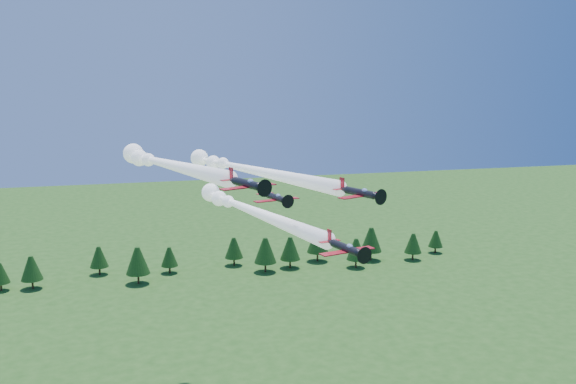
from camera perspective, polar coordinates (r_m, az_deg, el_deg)
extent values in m
cylinder|color=black|center=(88.89, 5.13, -4.97)|extent=(2.63, 6.13, 1.12)
cone|color=black|center=(86.13, 6.47, -5.49)|extent=(1.34, 1.26, 1.12)
cone|color=black|center=(85.61, 6.74, -5.60)|extent=(0.61, 0.61, 0.49)
cylinder|color=black|center=(85.46, 6.81, -5.62)|extent=(2.28, 0.64, 2.35)
cube|color=red|center=(88.63, 5.29, -5.26)|extent=(8.40, 3.58, 0.13)
cube|color=red|center=(92.06, 3.72, -4.38)|extent=(3.38, 1.75, 0.08)
cube|color=red|center=(91.93, 3.69, -3.83)|extent=(0.37, 1.05, 1.62)
ellipsoid|color=#849DCD|center=(87.98, 5.51, -4.83)|extent=(1.12, 1.50, 0.70)
sphere|color=white|center=(121.79, -5.28, -0.83)|extent=(2.30, 2.30, 2.30)
sphere|color=white|center=(126.13, -6.18, -0.46)|extent=(3.00, 3.00, 3.00)
sphere|color=white|center=(130.51, -7.03, -0.12)|extent=(3.70, 3.70, 3.70)
cylinder|color=black|center=(87.35, -3.71, 0.74)|extent=(3.23, 6.07, 1.12)
cone|color=black|center=(84.42, -2.42, 0.43)|extent=(1.41, 1.35, 1.12)
cone|color=black|center=(83.86, -2.17, 0.36)|extent=(0.64, 0.65, 0.49)
cylinder|color=black|center=(83.71, -2.10, 0.34)|extent=(2.22, 0.89, 2.36)
cube|color=red|center=(87.03, -3.55, 0.47)|extent=(8.31, 4.41, 0.13)
cube|color=red|center=(90.70, -5.05, 1.11)|extent=(3.39, 2.06, 0.08)
cube|color=red|center=(90.66, -5.10, 1.68)|extent=(0.48, 1.03, 1.63)
ellipsoid|color=#849DCD|center=(86.43, -3.35, 0.95)|extent=(1.24, 1.55, 0.70)
sphere|color=white|center=(115.42, -12.23, 2.84)|extent=(2.30, 2.30, 2.30)
sphere|color=white|center=(118.97, -12.99, 3.03)|extent=(3.00, 3.00, 3.00)
sphere|color=white|center=(122.54, -13.71, 3.20)|extent=(3.70, 3.70, 3.70)
cylinder|color=black|center=(97.45, 6.42, -0.06)|extent=(3.32, 6.14, 1.14)
cone|color=black|center=(94.89, 7.89, -0.37)|extent=(1.44, 1.37, 1.14)
cone|color=black|center=(94.41, 8.18, -0.43)|extent=(0.65, 0.66, 0.50)
cylinder|color=black|center=(94.28, 8.26, -0.45)|extent=(2.24, 0.92, 2.39)
cube|color=red|center=(97.19, 6.60, -0.31)|extent=(8.41, 4.53, 0.14)
cube|color=red|center=(100.40, 4.85, 0.30)|extent=(3.43, 2.11, 0.08)
cube|color=red|center=(100.33, 4.82, 0.83)|extent=(0.49, 1.05, 1.65)
ellipsoid|color=#849DCD|center=(96.63, 6.84, 0.12)|extent=(1.27, 1.57, 0.71)
sphere|color=white|center=(129.23, -5.68, 2.48)|extent=(2.30, 2.30, 2.30)
sphere|color=white|center=(133.52, -6.78, 2.71)|extent=(3.00, 3.00, 3.00)
sphere|color=white|center=(137.86, -7.81, 2.92)|extent=(3.70, 3.70, 3.70)
cylinder|color=black|center=(97.08, -1.12, -0.48)|extent=(2.29, 5.37, 0.98)
cone|color=black|center=(94.42, -0.23, -0.78)|extent=(1.17, 1.10, 0.98)
cone|color=black|center=(93.92, -0.06, -0.84)|extent=(0.53, 0.54, 0.43)
cylinder|color=black|center=(93.78, -0.01, -0.85)|extent=(2.00, 0.56, 2.06)
cube|color=red|center=(96.80, -1.01, -0.70)|extent=(7.35, 3.12, 0.12)
cube|color=red|center=(100.10, -2.07, -0.13)|extent=(2.96, 1.53, 0.07)
cube|color=red|center=(100.04, -2.10, 0.32)|extent=(0.32, 0.92, 1.42)
ellipsoid|color=#849DCD|center=(96.25, -0.88, -0.33)|extent=(0.98, 1.32, 0.61)
cylinder|color=#382314|center=(225.43, 11.02, -5.62)|extent=(0.60, 0.60, 2.59)
cone|color=#133510|center=(224.23, 11.06, -4.48)|extent=(5.93, 5.93, 6.67)
cylinder|color=#382314|center=(206.57, -21.75, -7.62)|extent=(0.60, 0.60, 2.79)
cone|color=#133510|center=(205.17, -21.84, -6.29)|extent=(6.37, 6.37, 7.17)
cylinder|color=#382314|center=(210.47, -10.47, -6.77)|extent=(0.60, 0.60, 2.37)
cone|color=#133510|center=(209.28, -10.50, -5.66)|extent=(5.42, 5.42, 6.10)
cylinder|color=#382314|center=(201.82, -13.15, -7.50)|extent=(0.60, 0.60, 3.18)
cone|color=#133510|center=(200.19, -13.22, -5.95)|extent=(7.28, 7.28, 8.19)
cylinder|color=#382314|center=(208.15, -2.02, -6.69)|extent=(0.60, 0.60, 3.15)
cone|color=#133510|center=(206.59, -2.03, -5.20)|extent=(7.19, 7.19, 8.09)
cylinder|color=#382314|center=(220.00, 2.64, -5.75)|extent=(0.60, 0.60, 3.20)
cone|color=#133510|center=(218.51, 2.65, -4.31)|extent=(7.31, 7.31, 8.23)
cylinder|color=#382314|center=(215.75, -4.81, -6.17)|extent=(0.60, 0.60, 2.65)
cone|color=#133510|center=(214.47, -4.83, -4.96)|extent=(6.07, 6.07, 6.82)
cylinder|color=#382314|center=(208.38, -24.14, -7.70)|extent=(0.60, 0.60, 2.35)
cone|color=#133510|center=(207.20, -24.23, -6.59)|extent=(5.37, 5.37, 6.04)
cylinder|color=#382314|center=(235.97, 12.96, -5.02)|extent=(0.60, 0.60, 2.26)
cone|color=#133510|center=(234.96, 12.99, -4.07)|extent=(5.16, 5.16, 5.81)
cylinder|color=#382314|center=(213.87, 6.05, -6.33)|extent=(0.60, 0.60, 2.73)
cone|color=#133510|center=(212.54, 6.07, -5.07)|extent=(6.25, 6.25, 7.03)
cylinder|color=#382314|center=(214.00, -16.40, -6.72)|extent=(0.60, 0.60, 2.55)
cone|color=#133510|center=(212.75, -16.46, -5.54)|extent=(5.82, 5.82, 6.55)
cylinder|color=#382314|center=(212.29, 0.19, -6.38)|extent=(0.60, 0.60, 2.90)
cone|color=#133510|center=(210.87, 0.19, -5.02)|extent=(6.64, 6.64, 7.47)
cylinder|color=#382314|center=(222.59, 7.37, -5.64)|extent=(0.60, 0.60, 3.20)
cone|color=#133510|center=(221.11, 7.40, -4.21)|extent=(7.31, 7.31, 8.22)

